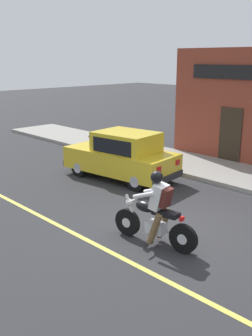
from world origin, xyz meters
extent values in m
plane|color=#2B2B2D|center=(0.00, 0.00, 0.00)|extent=(80.00, 80.00, 0.00)
cube|color=gray|center=(4.77, 3.00, 0.07)|extent=(2.60, 22.00, 0.14)
cube|color=#D1C64C|center=(-1.80, 3.00, 0.00)|extent=(0.12, 19.80, 0.01)
cube|color=#2D2319|center=(6.05, 2.25, 1.05)|extent=(0.04, 0.90, 2.10)
cylinder|color=black|center=(-0.98, 0.47, 0.31)|extent=(0.20, 0.63, 0.62)
cylinder|color=silver|center=(-0.98, 0.47, 0.31)|extent=(0.15, 0.23, 0.22)
cylinder|color=black|center=(-0.75, -0.91, 0.31)|extent=(0.20, 0.63, 0.62)
cylinder|color=silver|center=(-0.75, -0.91, 0.31)|extent=(0.15, 0.23, 0.22)
cube|color=silver|center=(-0.85, -0.27, 0.39)|extent=(0.34, 0.44, 0.24)
ellipsoid|color=black|center=(-0.89, -0.02, 0.80)|extent=(0.38, 0.56, 0.24)
cube|color=black|center=(-0.82, -0.50, 0.76)|extent=(0.35, 0.59, 0.10)
cylinder|color=silver|center=(-0.96, 0.37, 0.62)|extent=(0.12, 0.33, 0.68)
cylinder|color=silver|center=(-0.94, 0.25, 0.91)|extent=(0.56, 0.13, 0.04)
sphere|color=silver|center=(-0.97, 0.42, 0.79)|extent=(0.16, 0.16, 0.16)
cylinder|color=silver|center=(-0.63, -0.64, 0.29)|extent=(0.17, 0.56, 0.08)
cube|color=red|center=(-0.76, -0.86, 0.73)|extent=(0.13, 0.08, 0.08)
cylinder|color=brown|center=(-1.02, -0.37, 0.43)|extent=(0.20, 0.37, 0.71)
cylinder|color=brown|center=(-0.66, -0.31, 0.43)|extent=(0.20, 0.37, 0.71)
cube|color=silver|center=(-0.85, -0.32, 1.08)|extent=(0.39, 0.38, 0.57)
cylinder|color=silver|center=(-1.08, -0.12, 1.12)|extent=(0.17, 0.53, 0.26)
cylinder|color=silver|center=(-0.69, -0.05, 1.12)|extent=(0.17, 0.53, 0.26)
sphere|color=black|center=(-0.85, -0.26, 1.49)|extent=(0.26, 0.26, 0.26)
cube|color=#4C1E19|center=(-0.82, -0.48, 1.10)|extent=(0.32, 0.28, 0.42)
cylinder|color=black|center=(1.03, 4.85, 0.30)|extent=(0.25, 0.62, 0.60)
cylinder|color=silver|center=(1.03, 4.85, 0.30)|extent=(0.24, 0.35, 0.33)
cylinder|color=black|center=(2.46, 5.02, 0.30)|extent=(0.25, 0.62, 0.60)
cylinder|color=silver|center=(2.46, 5.02, 0.30)|extent=(0.24, 0.35, 0.33)
cylinder|color=black|center=(1.32, 2.46, 0.30)|extent=(0.25, 0.62, 0.60)
cylinder|color=silver|center=(1.32, 2.46, 0.30)|extent=(0.24, 0.35, 0.33)
cylinder|color=black|center=(2.75, 2.64, 0.30)|extent=(0.25, 0.62, 0.60)
cylinder|color=silver|center=(2.75, 2.64, 0.30)|extent=(0.24, 0.35, 0.33)
cube|color=gold|center=(1.89, 3.74, 0.60)|extent=(2.08, 3.87, 0.70)
cube|color=gold|center=(1.92, 3.49, 1.24)|extent=(1.66, 2.06, 0.66)
cube|color=black|center=(1.82, 4.36, 1.19)|extent=(1.36, 0.51, 0.51)
cube|color=black|center=(1.20, 3.41, 1.22)|extent=(0.21, 1.51, 0.46)
cube|color=black|center=(2.64, 3.58, 1.22)|extent=(0.21, 1.51, 0.46)
cube|color=silver|center=(1.16, 5.53, 0.72)|extent=(0.24, 0.07, 0.14)
cube|color=red|center=(1.61, 1.83, 0.74)|extent=(0.20, 0.06, 0.16)
cube|color=silver|center=(2.17, 5.65, 0.72)|extent=(0.24, 0.07, 0.14)
cube|color=red|center=(2.62, 1.96, 0.74)|extent=(0.20, 0.06, 0.16)
cube|color=#28282B|center=(1.67, 5.56, 0.35)|extent=(1.61, 0.31, 0.20)
cube|color=#28282B|center=(2.11, 1.92, 0.35)|extent=(1.61, 0.31, 0.20)
camera|label=1|loc=(-6.62, -5.32, 3.83)|focal=42.00mm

